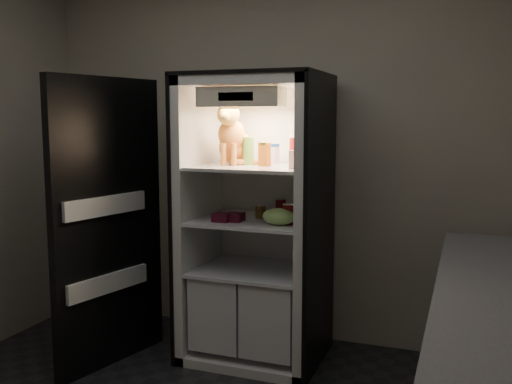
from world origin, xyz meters
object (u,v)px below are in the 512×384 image
Objects in this scene: cream_carton at (295,160)px; condiment_jar at (260,211)px; refrigerator at (257,239)px; berry_box_right at (235,217)px; soda_can_b at (300,213)px; berry_box_left at (222,217)px; tabby_cat at (234,139)px; soda_can_c at (288,214)px; pepper_jar at (298,150)px; grape_bag at (279,217)px; salsa_jar at (264,154)px; soda_can_a at (281,208)px; parmesan_shaker at (249,151)px; mayo_tub at (272,154)px.

condiment_jar is (-0.29, 0.17, -0.36)m from cream_carton.
refrigerator is 20.22× the size of condiment_jar.
refrigerator is at bearing 149.62° from cream_carton.
cream_carton is 0.55m from berry_box_right.
soda_can_b is 0.50m from berry_box_left.
tabby_cat is 3.96× the size of cream_carton.
soda_can_c is (-0.04, -0.13, 0.01)m from soda_can_b.
refrigerator reaches higher than cream_carton.
pepper_jar reaches higher than cream_carton.
berry_box_left is (-0.38, -0.01, -0.03)m from grape_bag.
tabby_cat is 2.11× the size of grape_bag.
salsa_jar reaches higher than berry_box_left.
refrigerator reaches higher than soda_can_c.
cream_carton reaches higher than soda_can_a.
salsa_jar is at bearing -19.57° from parmesan_shaker.
refrigerator is 9.07× the size of grape_bag.
parmesan_shaker is at bearing -172.48° from condiment_jar.
berry_box_right is (-0.24, -0.22, -0.04)m from soda_can_a.
parmesan_shaker is 0.40m from cream_carton.
salsa_jar is 1.36× the size of cream_carton.
tabby_cat is at bearing 113.53° from berry_box_right.
condiment_jar is (0.08, 0.01, -0.40)m from parmesan_shaker.
grape_bag is at bearing -118.83° from soda_can_b.
pepper_jar is 2.09× the size of condiment_jar.
soda_can_b is 0.88× the size of soda_can_c.
soda_can_b reaches higher than berry_box_left.
soda_can_b reaches higher than condiment_jar.
soda_can_b is (0.47, -0.04, -0.46)m from tabby_cat.
parmesan_shaker reaches higher than soda_can_b.
parmesan_shaker is at bearing -166.58° from pepper_jar.
pepper_jar reaches higher than berry_box_left.
refrigerator is 0.26m from soda_can_a.
cream_carton is at bearing -26.28° from salsa_jar.
salsa_jar is (0.07, -0.07, 0.57)m from refrigerator.
pepper_jar is at bearing 79.28° from grape_bag.
tabby_cat is 3.86× the size of soda_can_b.
salsa_jar is at bearing -147.45° from pepper_jar.
soda_can_a reaches higher than berry_box_left.
berry_box_left is (-0.16, -0.21, 0.18)m from refrigerator.
soda_can_c is 0.29m from condiment_jar.
soda_can_b is at bearing 61.17° from grape_bag.
salsa_jar is 0.78× the size of pepper_jar.
mayo_tub is 0.37m from cream_carton.
soda_can_a is 0.25m from soda_can_c.
soda_can_b is 1.06× the size of berry_box_left.
berry_box_right is (-0.12, -0.16, -0.02)m from condiment_jar.
condiment_jar is at bearing -21.34° from refrigerator.
parmesan_shaker is 0.94× the size of pepper_jar.
grape_bag is (0.27, -0.17, -0.39)m from parmesan_shaker.
tabby_cat is 3.38× the size of soda_can_c.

